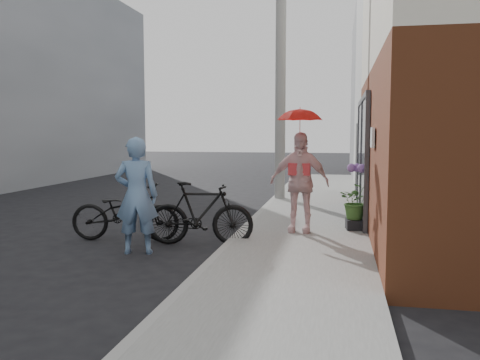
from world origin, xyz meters
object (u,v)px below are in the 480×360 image
(utility_pole, at_px, (281,72))
(bike_left, at_px, (125,212))
(officer, at_px, (137,196))
(bike_right, at_px, (200,213))
(planter, at_px, (356,224))
(kimono_woman, at_px, (299,182))

(utility_pole, xyz_separation_m, bike_left, (-2.09, -5.40, -3.00))
(officer, xyz_separation_m, bike_right, (0.81, 0.76, -0.38))
(bike_left, xyz_separation_m, bike_right, (1.39, -0.08, 0.04))
(utility_pole, distance_m, officer, 6.92)
(bike_right, xyz_separation_m, planter, (2.60, 1.28, -0.32))
(bike_left, bearing_deg, officer, -152.49)
(kimono_woman, xyz_separation_m, planter, (1.01, 0.41, -0.80))
(utility_pole, distance_m, kimono_woman, 5.31)
(utility_pole, distance_m, bike_right, 6.26)
(utility_pole, distance_m, planter, 5.65)
(utility_pole, relative_size, planter, 19.68)
(utility_pole, bearing_deg, kimono_woman, -79.10)
(bike_left, bearing_deg, kimono_woman, -81.83)
(officer, distance_m, kimono_woman, 2.90)
(bike_right, bearing_deg, officer, 124.86)
(kimono_woman, distance_m, planter, 1.35)
(utility_pole, height_order, planter, utility_pole)
(bike_left, distance_m, planter, 4.17)
(utility_pole, height_order, kimono_woman, utility_pole)
(utility_pole, xyz_separation_m, planter, (1.90, -4.19, -3.29))
(kimono_woman, bearing_deg, planter, 26.04)
(bike_right, distance_m, kimono_woman, 1.87)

